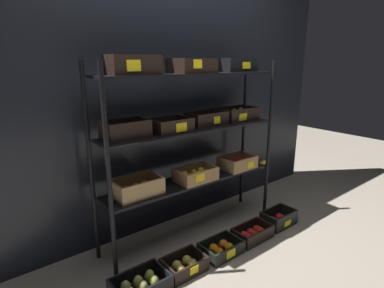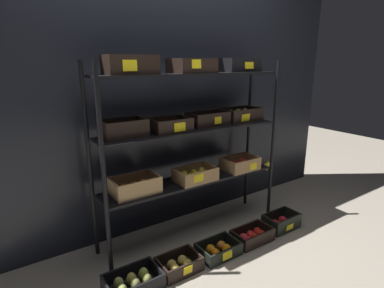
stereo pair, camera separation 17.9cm
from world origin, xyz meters
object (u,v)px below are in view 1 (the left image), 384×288
at_px(display_rack, 192,127).
at_px(crate_ground_pear, 140,286).
at_px(crate_ground_apple_red, 252,234).
at_px(crate_ground_rightmost_apple_red, 278,219).
at_px(crate_ground_apple_gold, 184,265).
at_px(crate_ground_orange, 221,249).

xyz_separation_m(display_rack, crate_ground_pear, (-0.74, -0.38, -0.92)).
xyz_separation_m(crate_ground_apple_red, crate_ground_rightmost_apple_red, (0.38, 0.01, 0.01)).
relative_size(crate_ground_pear, crate_ground_apple_gold, 1.21).
relative_size(crate_ground_pear, crate_ground_rightmost_apple_red, 1.15).
bearing_deg(crate_ground_orange, crate_ground_apple_red, -1.50).
height_order(crate_ground_orange, crate_ground_rightmost_apple_red, crate_ground_rightmost_apple_red).
distance_m(crate_ground_orange, crate_ground_rightmost_apple_red, 0.74).
relative_size(display_rack, crate_ground_rightmost_apple_red, 5.34).
height_order(crate_ground_orange, crate_ground_apple_red, crate_ground_apple_red).
distance_m(display_rack, crate_ground_rightmost_apple_red, 1.24).
bearing_deg(crate_ground_rightmost_apple_red, crate_ground_apple_gold, 179.22).
height_order(display_rack, crate_ground_pear, display_rack).
xyz_separation_m(crate_ground_orange, crate_ground_rightmost_apple_red, (0.74, -0.00, 0.01)).
relative_size(crate_ground_apple_gold, crate_ground_rightmost_apple_red, 0.95).
distance_m(display_rack, crate_ground_pear, 1.24).
distance_m(crate_ground_pear, crate_ground_apple_red, 1.09).
bearing_deg(crate_ground_rightmost_apple_red, crate_ground_pear, 179.25).
relative_size(crate_ground_apple_gold, crate_ground_orange, 0.95).
distance_m(crate_ground_orange, crate_ground_apple_red, 0.36).
height_order(crate_ground_apple_gold, crate_ground_apple_red, crate_ground_apple_red).
bearing_deg(crate_ground_orange, crate_ground_pear, 178.51).
xyz_separation_m(crate_ground_orange, crate_ground_apple_red, (0.36, -0.01, 0.00)).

